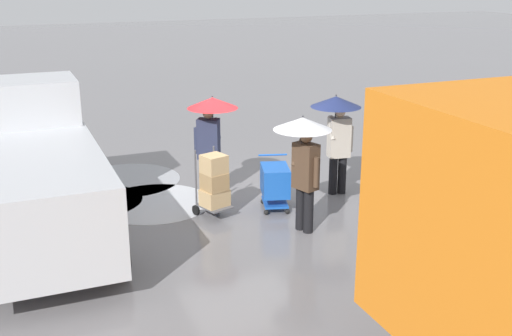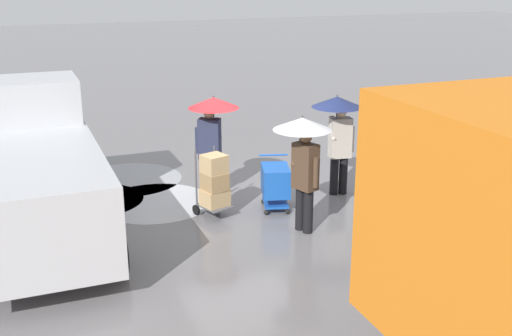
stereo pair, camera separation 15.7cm
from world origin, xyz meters
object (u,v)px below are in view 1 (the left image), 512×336
Objects in this scene: pedestrian_pink_side at (304,147)px; pedestrian_black_side at (211,123)px; hand_dolly_boxes at (214,183)px; cargo_van_parked_right at (39,176)px; pedestrian_white_side at (337,121)px; shopping_cart_vendor at (275,182)px.

pedestrian_black_side is (0.96, -2.35, 0.00)m from pedestrian_pink_side.
pedestrian_black_side is at bearing -106.03° from hand_dolly_boxes.
hand_dolly_boxes is at bearing 177.28° from cargo_van_parked_right.
pedestrian_white_side is (-2.45, 0.86, 0.00)m from pedestrian_black_side.
cargo_van_parked_right is 5.26× the size of shopping_cart_vendor.
cargo_van_parked_right reaches higher than shopping_cart_vendor.
pedestrian_white_side is at bearing -167.78° from shopping_cart_vendor.
hand_dolly_boxes is 0.61× the size of pedestrian_black_side.
cargo_van_parked_right reaches higher than hand_dolly_boxes.
hand_dolly_boxes is 2.93m from pedestrian_white_side.
pedestrian_pink_side reaches higher than shopping_cart_vendor.
pedestrian_pink_side and pedestrian_black_side have the same top height.
cargo_van_parked_right is 3.18m from hand_dolly_boxes.
pedestrian_black_side is (-0.33, -1.13, 0.90)m from hand_dolly_boxes.
pedestrian_black_side is 2.60m from pedestrian_white_side.
pedestrian_pink_side is 2.54m from pedestrian_black_side.
cargo_van_parked_right is 2.49× the size of pedestrian_pink_side.
pedestrian_black_side and pedestrian_white_side have the same top height.
pedestrian_pink_side is (-4.42, 1.36, 0.41)m from cargo_van_parked_right.
cargo_van_parked_right is 2.49× the size of pedestrian_black_side.
pedestrian_pink_side and pedestrian_white_side have the same top height.
cargo_van_parked_right is 4.07× the size of hand_dolly_boxes.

